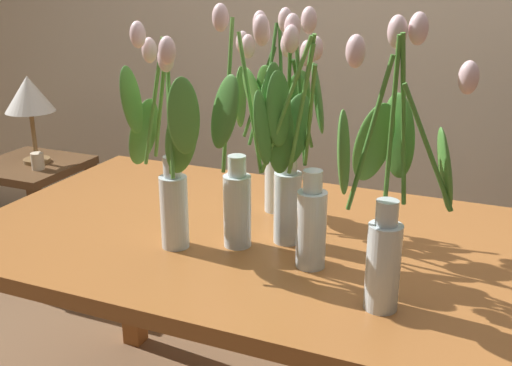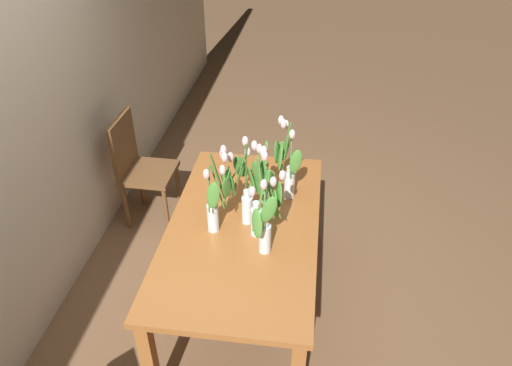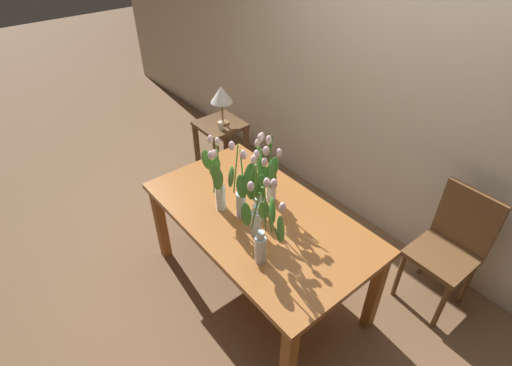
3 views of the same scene
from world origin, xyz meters
name	(u,v)px [view 1 (image 1 of 3)]	position (x,y,z in m)	size (l,w,h in m)	color
dining_table	(276,268)	(0.00, 0.00, 0.65)	(1.60, 0.90, 0.74)	#A3602D
tulip_vase_0	(240,172)	(-0.05, -0.10, 0.94)	(0.16, 0.16, 0.58)	silver
tulip_vase_1	(167,160)	(-0.21, -0.17, 0.96)	(0.25, 0.17, 0.54)	silver
tulip_vase_2	(389,198)	(0.32, -0.23, 0.97)	(0.24, 0.19, 0.57)	silver
tulip_vase_3	(270,134)	(-0.07, 0.13, 0.97)	(0.23, 0.16, 0.56)	silver
tulip_vase_4	(292,157)	(0.03, 0.01, 0.95)	(0.21, 0.19, 0.57)	silver
tulip_vase_5	(297,167)	(0.09, -0.11, 0.97)	(0.18, 0.19, 0.56)	silver
side_table	(33,187)	(-1.50, 0.72, 0.43)	(0.44, 0.44, 0.55)	brown
table_lamp	(29,96)	(-1.47, 0.74, 0.86)	(0.22, 0.22, 0.40)	olive
pillar_candle	(38,161)	(-1.39, 0.66, 0.59)	(0.06, 0.06, 0.07)	beige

